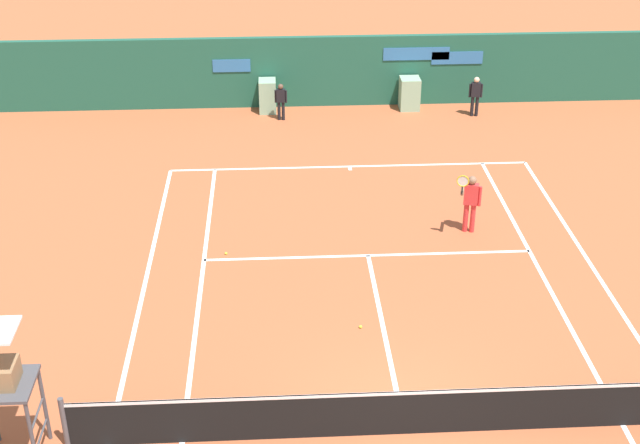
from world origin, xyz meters
name	(u,v)px	position (x,y,z in m)	size (l,w,h in m)	color
ground_plane	(401,412)	(0.00, 0.58, 0.00)	(80.00, 80.00, 0.01)	#B25633
tennis_net	(407,411)	(0.00, 0.00, 0.51)	(12.10, 0.10, 1.07)	#4C4C51
sponsor_back_wall	(337,72)	(0.02, 16.97, 1.18)	(25.00, 1.02, 2.45)	#1E5642
umpire_chair	(1,378)	(-6.82, -0.22, 1.72)	(1.00, 1.00, 2.68)	#47474C
player_on_baseline	(470,199)	(2.68, 7.48, 0.93)	(0.75, 0.65, 1.80)	red
ball_kid_left_post	(476,94)	(4.58, 15.65, 0.79)	(0.46, 0.21, 1.37)	black
ball_kid_centre_post	(281,99)	(-1.97, 15.65, 0.72)	(0.42, 0.19, 1.25)	black
tennis_ball_mid_court	(477,189)	(3.47, 9.92, 0.03)	(0.07, 0.07, 0.07)	#CCE033
tennis_ball_near_service_line	(361,327)	(-0.49, 3.33, 0.03)	(0.07, 0.07, 0.07)	#CCE033
tennis_ball_by_sideline	(226,253)	(-3.47, 6.64, 0.03)	(0.07, 0.07, 0.07)	#CCE033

